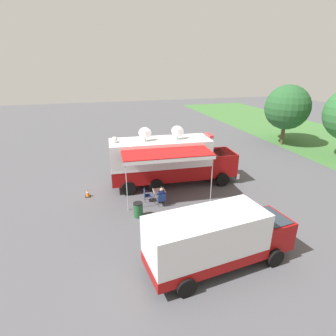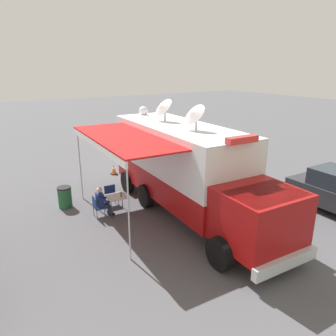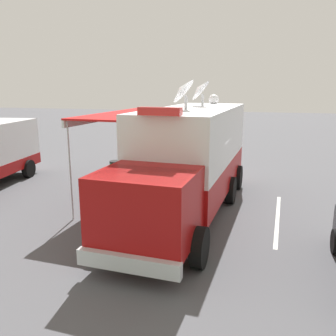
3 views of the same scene
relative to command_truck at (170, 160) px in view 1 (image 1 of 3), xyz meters
name	(u,v)px [view 1 (image 1 of 3)]	position (x,y,z in m)	size (l,w,h in m)	color
ground_plane	(161,184)	(-0.07, -0.75, -1.95)	(100.00, 100.00, 0.00)	#515156
lot_stripe	(160,170)	(-3.00, -0.05, -1.94)	(0.12, 4.80, 0.01)	silver
command_truck	(170,160)	(0.00, 0.00, 0.00)	(5.17, 9.61, 4.53)	#9E0F0F
folding_table	(159,191)	(2.41, -1.47, -1.27)	(0.84, 0.84, 0.73)	silver
water_bottle	(161,188)	(2.29, -1.29, -1.11)	(0.07, 0.07, 0.22)	#3F9959
folding_chair_at_table	(162,199)	(3.21, -1.50, -1.43)	(0.51, 0.51, 0.87)	navy
folding_chair_beside_table	(146,194)	(2.31, -2.32, -1.43)	(0.51, 0.51, 0.87)	navy
seated_responder	(161,196)	(3.02, -1.49, -1.30)	(0.68, 0.57, 1.25)	navy
trash_bin	(138,210)	(4.04, -3.16, -1.49)	(0.57, 0.57, 0.91)	#235B33
traffic_cone	(88,193)	(0.55, -6.07, -1.67)	(0.36, 0.36, 0.58)	black
support_truck	(217,239)	(9.08, -0.52, -0.56)	(2.97, 7.00, 2.70)	white
car_behind_truck	(189,149)	(-5.24, 3.43, -1.07)	(2.10, 4.24, 1.76)	#2D2D33
tree_far_left	(286,111)	(-8.90, 16.76, 1.47)	(4.17, 4.17, 5.51)	brown
tree_left_of_centre	(287,107)	(-6.91, 15.25, 2.22)	(4.79, 4.79, 6.57)	brown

